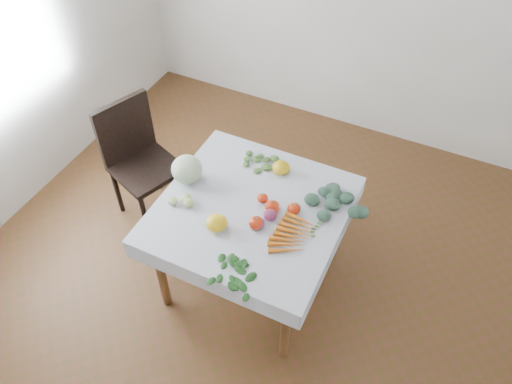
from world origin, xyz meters
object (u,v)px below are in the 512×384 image
heirloom_back (281,168)px  carrot_bunch (293,234)px  table (251,219)px  chair (137,154)px  cabbage (187,169)px

heirloom_back → carrot_bunch: bearing=-58.8°
table → carrot_bunch: size_ratio=2.95×
chair → cabbage: chair is taller
heirloom_back → table: bearing=-96.0°
cabbage → heirloom_back: size_ratio=1.69×
chair → cabbage: 0.69m
cabbage → table: bearing=-5.5°
chair → heirloom_back: bearing=5.2°
table → carrot_bunch: bearing=-16.0°
cabbage → carrot_bunch: bearing=-9.8°
cabbage → carrot_bunch: (0.80, -0.14, -0.07)m
chair → cabbage: (0.59, -0.22, 0.28)m
carrot_bunch → table: bearing=164.0°
chair → carrot_bunch: bearing=-14.4°
cabbage → carrot_bunch: size_ratio=0.59×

